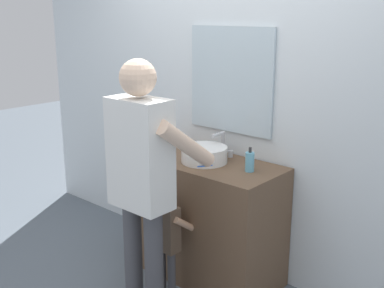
{
  "coord_description": "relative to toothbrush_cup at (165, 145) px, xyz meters",
  "views": [
    {
      "loc": [
        2.06,
        -2.19,
        1.91
      ],
      "look_at": [
        0.0,
        0.15,
        1.04
      ],
      "focal_mm": 44.92,
      "sensor_mm": 36.0,
      "label": 1
    }
  ],
  "objects": [
    {
      "name": "back_wall",
      "position": [
        0.38,
        0.35,
        0.41
      ],
      "size": [
        4.4,
        0.1,
        2.7
      ],
      "color": "silver",
      "rests_on": "ground"
    },
    {
      "name": "vanity_cabinet",
      "position": [
        0.38,
        0.03,
        -0.5
      ],
      "size": [
        1.1,
        0.54,
        0.89
      ],
      "primitive_type": "cube",
      "color": "brown",
      "rests_on": "ground"
    },
    {
      "name": "sink_basin",
      "position": [
        0.38,
        0.01,
        0.0
      ],
      "size": [
        0.32,
        0.32,
        0.11
      ],
      "color": "white",
      "rests_on": "vanity_cabinet"
    },
    {
      "name": "faucet",
      "position": [
        0.38,
        0.21,
        0.03
      ],
      "size": [
        0.18,
        0.14,
        0.18
      ],
      "color": "#B7BABF",
      "rests_on": "vanity_cabinet"
    },
    {
      "name": "toothbrush_cup",
      "position": [
        0.0,
        0.0,
        0.0
      ],
      "size": [
        0.07,
        0.07,
        0.21
      ],
      "color": "#D86666",
      "rests_on": "vanity_cabinet"
    },
    {
      "name": "soap_bottle",
      "position": [
        0.74,
        0.05,
        0.01
      ],
      "size": [
        0.06,
        0.06,
        0.17
      ],
      "color": "#66B2D1",
      "rests_on": "vanity_cabinet"
    },
    {
      "name": "child_toddler",
      "position": [
        0.38,
        -0.38,
        -0.47
      ],
      "size": [
        0.24,
        0.24,
        0.78
      ],
      "color": "#47474C",
      "rests_on": "ground"
    },
    {
      "name": "adult_parent",
      "position": [
        0.42,
        -0.61,
        0.05
      ],
      "size": [
        0.51,
        0.54,
        1.65
      ],
      "color": "#47474C",
      "rests_on": "ground"
    }
  ]
}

